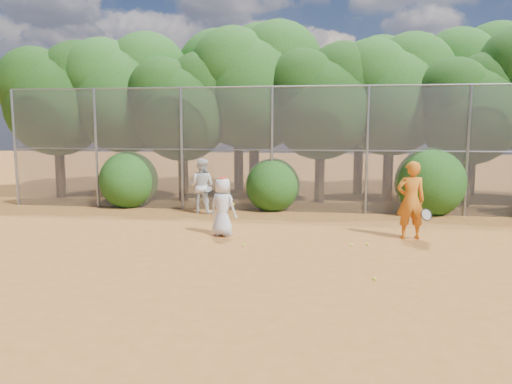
# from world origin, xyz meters

# --- Properties ---
(ground) EXTENTS (80.00, 80.00, 0.00)m
(ground) POSITION_xyz_m (0.00, 0.00, 0.00)
(ground) COLOR #985722
(ground) RESTS_ON ground
(fence_back) EXTENTS (20.05, 0.09, 4.03)m
(fence_back) POSITION_xyz_m (-0.12, 6.00, 2.05)
(fence_back) COLOR gray
(fence_back) RESTS_ON ground
(tree_0) EXTENTS (4.38, 3.81, 6.00)m
(tree_0) POSITION_xyz_m (-9.44, 8.04, 3.93)
(tree_0) COLOR black
(tree_0) RESTS_ON ground
(tree_1) EXTENTS (4.64, 4.03, 6.35)m
(tree_1) POSITION_xyz_m (-6.94, 8.54, 4.16)
(tree_1) COLOR black
(tree_1) RESTS_ON ground
(tree_2) EXTENTS (3.99, 3.47, 5.47)m
(tree_2) POSITION_xyz_m (-4.45, 7.83, 3.58)
(tree_2) COLOR black
(tree_2) RESTS_ON ground
(tree_3) EXTENTS (4.89, 4.26, 6.70)m
(tree_3) POSITION_xyz_m (-1.94, 8.84, 4.40)
(tree_3) COLOR black
(tree_3) RESTS_ON ground
(tree_4) EXTENTS (4.19, 3.64, 5.73)m
(tree_4) POSITION_xyz_m (0.55, 8.24, 3.76)
(tree_4) COLOR black
(tree_4) RESTS_ON ground
(tree_5) EXTENTS (4.51, 3.92, 6.17)m
(tree_5) POSITION_xyz_m (3.06, 9.04, 4.05)
(tree_5) COLOR black
(tree_5) RESTS_ON ground
(tree_6) EXTENTS (3.86, 3.36, 5.29)m
(tree_6) POSITION_xyz_m (5.55, 8.03, 3.47)
(tree_6) COLOR black
(tree_6) RESTS_ON ground
(tree_9) EXTENTS (4.83, 4.20, 6.62)m
(tree_9) POSITION_xyz_m (-7.94, 10.84, 4.34)
(tree_9) COLOR black
(tree_9) RESTS_ON ground
(tree_10) EXTENTS (5.15, 4.48, 7.06)m
(tree_10) POSITION_xyz_m (-2.93, 11.05, 4.63)
(tree_10) COLOR black
(tree_10) RESTS_ON ground
(tree_11) EXTENTS (4.64, 4.03, 6.35)m
(tree_11) POSITION_xyz_m (2.06, 10.64, 4.16)
(tree_11) COLOR black
(tree_11) RESTS_ON ground
(tree_12) EXTENTS (5.02, 4.37, 6.88)m
(tree_12) POSITION_xyz_m (6.56, 11.24, 4.51)
(tree_12) COLOR black
(tree_12) RESTS_ON ground
(bush_0) EXTENTS (2.00, 2.00, 2.00)m
(bush_0) POSITION_xyz_m (-6.00, 6.30, 1.00)
(bush_0) COLOR #1A4912
(bush_0) RESTS_ON ground
(bush_1) EXTENTS (1.80, 1.80, 1.80)m
(bush_1) POSITION_xyz_m (-1.00, 6.30, 0.90)
(bush_1) COLOR #1A4912
(bush_1) RESTS_ON ground
(bush_2) EXTENTS (2.20, 2.20, 2.20)m
(bush_2) POSITION_xyz_m (4.00, 6.30, 1.10)
(bush_2) COLOR #1A4912
(bush_2) RESTS_ON ground
(player_yellow) EXTENTS (0.89, 0.60, 1.93)m
(player_yellow) POSITION_xyz_m (2.84, 2.56, 0.96)
(player_yellow) COLOR orange
(player_yellow) RESTS_ON ground
(player_teen) EXTENTS (0.85, 0.70, 1.51)m
(player_teen) POSITION_xyz_m (-1.81, 2.21, 0.75)
(player_teen) COLOR silver
(player_teen) RESTS_ON ground
(player_white) EXTENTS (0.97, 0.88, 1.74)m
(player_white) POSITION_xyz_m (-3.18, 5.40, 0.87)
(player_white) COLOR silver
(player_white) RESTS_ON ground
(ball_0) EXTENTS (0.07, 0.07, 0.07)m
(ball_0) POSITION_xyz_m (1.38, 1.54, 0.03)
(ball_0) COLOR #CCDB27
(ball_0) RESTS_ON ground
(ball_1) EXTENTS (0.07, 0.07, 0.07)m
(ball_1) POSITION_xyz_m (1.76, 1.65, 0.03)
(ball_1) COLOR #CCDB27
(ball_1) RESTS_ON ground
(ball_2) EXTENTS (0.07, 0.07, 0.07)m
(ball_2) POSITION_xyz_m (1.69, -1.01, 0.03)
(ball_2) COLOR #CCDB27
(ball_2) RESTS_ON ground
(ball_4) EXTENTS (0.07, 0.07, 0.07)m
(ball_4) POSITION_xyz_m (-1.10, 1.19, 0.03)
(ball_4) COLOR #CCDB27
(ball_4) RESTS_ON ground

